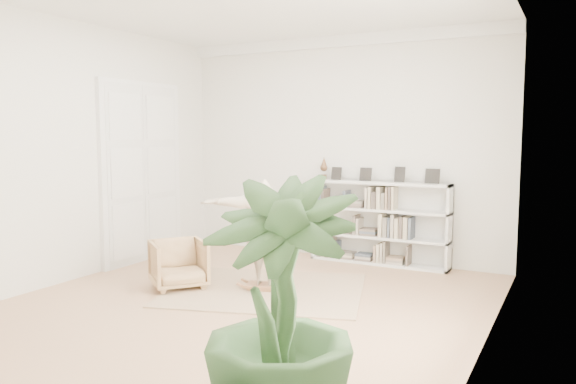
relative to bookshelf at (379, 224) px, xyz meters
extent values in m
plane|color=#AA7D57|center=(-0.74, -2.82, -0.64)|extent=(6.00, 6.00, 0.00)
plane|color=silver|center=(-0.74, 0.18, 1.16)|extent=(5.50, 0.00, 5.50)
plane|color=silver|center=(-0.74, -5.82, 1.16)|extent=(5.50, 0.00, 5.50)
plane|color=silver|center=(-3.49, -2.82, 1.16)|extent=(0.00, 6.00, 6.00)
plane|color=silver|center=(2.01, -2.82, 1.16)|extent=(0.00, 6.00, 6.00)
cube|color=white|center=(-0.74, 0.12, 2.87)|extent=(5.50, 0.12, 0.18)
cube|color=white|center=(-3.45, -1.52, 0.76)|extent=(0.08, 1.78, 2.92)
cube|color=silver|center=(-3.43, -1.92, 0.76)|extent=(0.06, 0.78, 2.80)
cube|color=silver|center=(-3.43, -1.12, 0.76)|extent=(0.06, 0.78, 2.80)
cube|color=silver|center=(-1.07, -0.01, 0.01)|extent=(0.04, 0.35, 1.30)
cube|color=silver|center=(1.09, -0.01, 0.01)|extent=(0.04, 0.35, 1.30)
cube|color=silver|center=(0.01, 0.14, 0.01)|extent=(2.20, 0.04, 1.30)
cube|color=silver|center=(0.01, -0.01, -0.62)|extent=(2.20, 0.35, 0.04)
cube|color=silver|center=(0.01, -0.01, -0.21)|extent=(2.20, 0.35, 0.04)
cube|color=silver|center=(0.01, -0.01, 0.22)|extent=(2.20, 0.35, 0.04)
cube|color=silver|center=(0.01, -0.01, 0.64)|extent=(2.20, 0.35, 0.04)
cube|color=black|center=(-0.74, 0.04, 0.78)|extent=(0.18, 0.07, 0.24)
cube|color=black|center=(-0.24, 0.04, 0.78)|extent=(0.18, 0.07, 0.24)
cube|color=black|center=(0.31, 0.04, 0.78)|extent=(0.18, 0.07, 0.24)
cube|color=black|center=(0.81, 0.04, 0.78)|extent=(0.18, 0.07, 0.24)
imported|color=tan|center=(-1.91, -2.57, -0.31)|extent=(0.98, 0.98, 0.64)
cube|color=tan|center=(-0.82, -2.16, -0.63)|extent=(2.97, 2.64, 0.02)
cube|color=brown|center=(-0.82, -2.16, -0.56)|extent=(0.55, 0.42, 0.03)
cube|color=brown|center=(-0.82, -2.16, -0.60)|extent=(0.33, 0.14, 0.04)
cube|color=brown|center=(-0.82, -2.16, -0.60)|extent=(0.33, 0.14, 0.04)
cube|color=brown|center=(-0.82, -2.16, -0.56)|extent=(0.20, 0.10, 0.10)
cube|color=brown|center=(-0.82, -2.16, -0.56)|extent=(0.20, 0.10, 0.10)
imported|color=#C3AE92|center=(-0.82, -2.16, 0.18)|extent=(1.75, 0.93, 1.38)
imported|color=#305229|center=(1.08, -5.29, 0.25)|extent=(1.17, 1.17, 1.77)
camera|label=1|loc=(2.75, -8.37, 1.42)|focal=35.00mm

